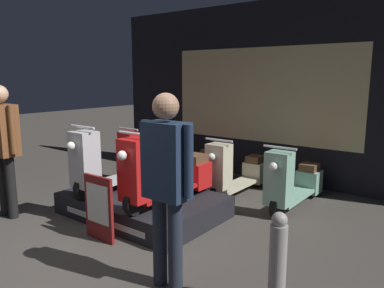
# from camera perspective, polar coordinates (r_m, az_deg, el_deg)

# --- Properties ---
(ground_plane) EXTENTS (30.00, 30.00, 0.00)m
(ground_plane) POSITION_cam_1_polar(r_m,az_deg,el_deg) (4.33, -15.82, -16.06)
(ground_plane) COLOR #423D38
(shop_wall_back) EXTENTS (6.62, 0.09, 3.20)m
(shop_wall_back) POSITION_cam_1_polar(r_m,az_deg,el_deg) (6.99, 10.57, 7.74)
(shop_wall_back) COLOR black
(shop_wall_back) RESTS_ON ground_plane
(display_platform) EXTENTS (2.08, 1.42, 0.29)m
(display_platform) POSITION_cam_1_polar(r_m,az_deg,el_deg) (5.28, -7.44, -9.13)
(display_platform) COLOR black
(display_platform) RESTS_ON ground_plane
(scooter_display_left) EXTENTS (0.46, 1.59, 0.98)m
(scooter_display_left) POSITION_cam_1_polar(r_m,az_deg,el_deg) (5.41, -11.72, -3.11)
(scooter_display_left) COLOR black
(scooter_display_left) RESTS_ON display_platform
(scooter_display_right) EXTENTS (0.46, 1.59, 0.98)m
(scooter_display_right) POSITION_cam_1_polar(r_m,az_deg,el_deg) (4.76, -4.25, -4.78)
(scooter_display_right) COLOR black
(scooter_display_right) RESTS_ON display_platform
(scooter_backrow_0) EXTENTS (0.46, 1.59, 0.98)m
(scooter_backrow_0) POSITION_cam_1_polar(r_m,az_deg,el_deg) (7.22, -6.59, -1.94)
(scooter_backrow_0) COLOR black
(scooter_backrow_0) RESTS_ON ground_plane
(scooter_backrow_1) EXTENTS (0.46, 1.59, 0.98)m
(scooter_backrow_1) POSITION_cam_1_polar(r_m,az_deg,el_deg) (6.60, -0.54, -3.03)
(scooter_backrow_1) COLOR black
(scooter_backrow_1) RESTS_ON ground_plane
(scooter_backrow_2) EXTENTS (0.46, 1.59, 0.98)m
(scooter_backrow_2) POSITION_cam_1_polar(r_m,az_deg,el_deg) (6.08, 6.68, -4.29)
(scooter_backrow_2) COLOR black
(scooter_backrow_2) RESTS_ON ground_plane
(scooter_backrow_3) EXTENTS (0.46, 1.59, 0.98)m
(scooter_backrow_3) POSITION_cam_1_polar(r_m,az_deg,el_deg) (5.66, 15.12, -5.68)
(scooter_backrow_3) COLOR black
(scooter_backrow_3) RESTS_ON ground_plane
(person_left_browsing) EXTENTS (0.62, 0.26, 1.78)m
(person_left_browsing) POSITION_cam_1_polar(r_m,az_deg,el_deg) (5.55, -26.85, 0.64)
(person_left_browsing) COLOR black
(person_left_browsing) RESTS_ON ground_plane
(person_right_browsing) EXTENTS (0.56, 0.23, 1.76)m
(person_right_browsing) POSITION_cam_1_polar(r_m,az_deg,el_deg) (3.26, -3.89, -5.04)
(person_right_browsing) COLOR #232838
(person_right_browsing) RESTS_ON ground_plane
(price_sign_board) EXTENTS (0.46, 0.04, 0.77)m
(price_sign_board) POSITION_cam_1_polar(r_m,az_deg,el_deg) (4.51, -14.00, -9.45)
(price_sign_board) COLOR maroon
(price_sign_board) RESTS_ON ground_plane
(street_bollard) EXTENTS (0.14, 0.14, 0.86)m
(street_bollard) POSITION_cam_1_polar(r_m,az_deg,el_deg) (3.18, 12.90, -17.44)
(street_bollard) COLOR gray
(street_bollard) RESTS_ON ground_plane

